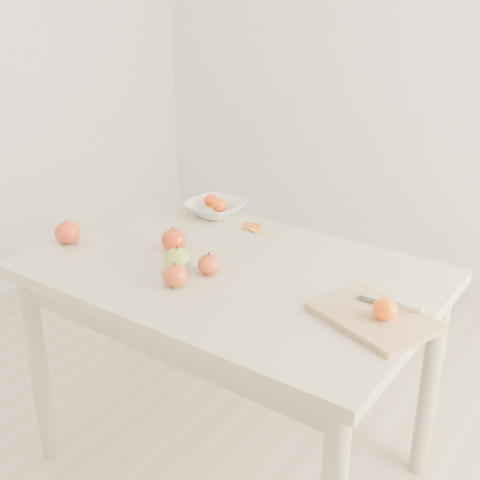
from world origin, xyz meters
The scene contains 15 objects.
ground centered at (0.00, 0.00, 0.00)m, with size 3.50×3.50×0.00m, color #C6B293.
table centered at (0.00, 0.00, 0.65)m, with size 1.20×0.80×0.75m.
cutting_board centered at (0.48, -0.04, 0.76)m, with size 0.29×0.21×0.02m, color tan.
board_tangerine centered at (0.51, -0.05, 0.80)m, with size 0.06×0.06×0.05m, color orange.
fruit_bowl centered at (-0.31, 0.33, 0.78)m, with size 0.21×0.21×0.05m, color white.
bowl_tangerine_near centered at (-0.34, 0.34, 0.80)m, with size 0.06×0.06×0.05m, color #DD5107.
bowl_tangerine_far centered at (-0.28, 0.32, 0.80)m, with size 0.06×0.06×0.05m, color #E84D08.
orange_peel_a centered at (-0.13, 0.30, 0.75)m, with size 0.06×0.04×0.00m, color #C5520D.
orange_peel_b centered at (-0.10, 0.28, 0.75)m, with size 0.04×0.04×0.00m, color orange.
paring_knife centered at (0.53, 0.03, 0.78)m, with size 0.17×0.05×0.01m.
apple_green centered at (-0.11, -0.11, 0.79)m, with size 0.08×0.08×0.07m, color #5D8D18.
apple_red_d centered at (-0.54, -0.16, 0.79)m, with size 0.08×0.08×0.07m, color maroon.
apple_red_e centered at (-0.02, -0.08, 0.78)m, with size 0.07×0.07×0.06m, color #A0130E.
apple_red_b centered at (-0.22, 0.00, 0.79)m, with size 0.08×0.08×0.07m, color #971208.
apple_red_c centered at (-0.05, -0.19, 0.78)m, with size 0.07×0.07×0.07m, color #A32C1E.
Camera 1 is at (0.97, -1.31, 1.52)m, focal length 45.00 mm.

